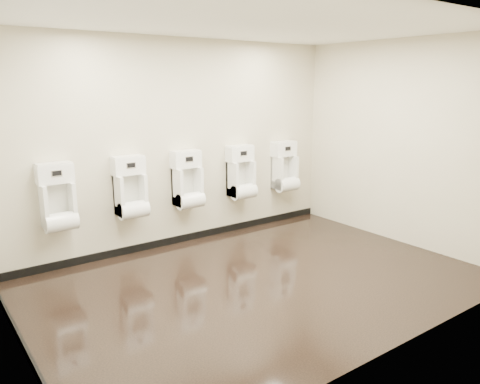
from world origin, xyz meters
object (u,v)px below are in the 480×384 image
Objects in this scene: urinal_2 at (188,184)px; urinal_3 at (241,176)px; urinal_0 at (58,202)px; urinal_1 at (131,192)px; urinal_4 at (285,170)px.

urinal_2 and urinal_3 have the same top height.
urinal_0 and urinal_1 have the same top height.
urinal_0 is 1.00× the size of urinal_4.
urinal_1 is 1.00× the size of urinal_4.
urinal_4 is at bearing 0.00° from urinal_3.
urinal_1 is (0.89, 0.00, 0.00)m from urinal_0.
urinal_3 is 0.86m from urinal_4.
urinal_0 is at bearing 180.00° from urinal_1.
urinal_1 is at bearing 180.00° from urinal_3.
urinal_3 is at bearing 0.00° from urinal_0.
urinal_1 and urinal_4 have the same top height.
urinal_2 is 1.77m from urinal_4.
urinal_4 is (0.86, 0.00, 0.00)m from urinal_3.
urinal_3 is at bearing 0.00° from urinal_1.
urinal_3 is (0.91, 0.00, 0.00)m from urinal_2.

